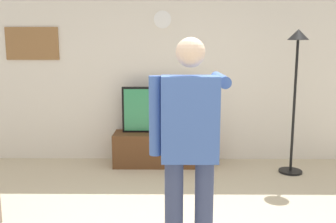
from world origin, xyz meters
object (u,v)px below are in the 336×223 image
wall_clock (162,19)px  television (162,110)px  tv_stand (162,149)px  floor_lamp (296,72)px  person_standing_nearer_lamp (190,144)px  framed_picture (32,44)px

wall_clock → television: bearing=-90.0°
tv_stand → floor_lamp: bearing=-10.5°
wall_clock → floor_lamp: 2.05m
television → floor_lamp: bearing=-11.9°
person_standing_nearer_lamp → floor_lamp: bearing=56.7°
tv_stand → wall_clock: (0.00, 0.29, 1.90)m
framed_picture → floor_lamp: (3.77, -0.63, -0.38)m
floor_lamp → tv_stand: bearing=169.5°
television → person_standing_nearer_lamp: 2.74m
floor_lamp → person_standing_nearer_lamp: floor_lamp is taller
television → person_standing_nearer_lamp: size_ratio=0.66×
wall_clock → floor_lamp: (1.81, -0.62, -0.73)m
tv_stand → person_standing_nearer_lamp: bearing=-84.3°
person_standing_nearer_lamp → television: bearing=95.6°
framed_picture → person_standing_nearer_lamp: size_ratio=0.44×
framed_picture → wall_clock: bearing=-0.1°
tv_stand → television: bearing=90.0°
tv_stand → wall_clock: size_ratio=5.58×
television → floor_lamp: floor_lamp is taller
wall_clock → person_standing_nearer_lamp: (0.27, -2.97, -1.12)m
floor_lamp → person_standing_nearer_lamp: (-1.54, -2.34, -0.38)m
television → wall_clock: bearing=90.0°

